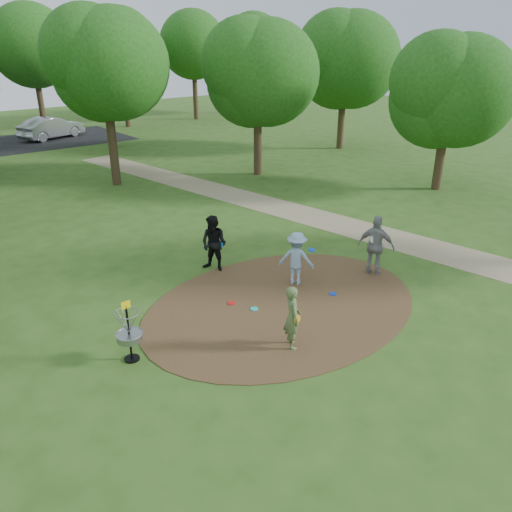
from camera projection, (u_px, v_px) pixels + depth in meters
ground at (283, 305)px, 14.08m from camera, size 100.00×100.00×0.00m
dirt_clearing at (283, 304)px, 14.08m from camera, size 8.40×8.40×0.02m
footpath at (372, 233)px, 19.29m from camera, size 7.55×39.89×0.01m
parking_lot at (28, 142)px, 36.51m from camera, size 14.00×8.00×0.01m
player_observer_with_disc at (292, 317)px, 11.86m from camera, size 0.63×0.70×1.62m
player_throwing_with_disc at (297, 259)px, 14.98m from camera, size 1.28×1.24×1.67m
player_walking_with_disc at (214, 244)px, 15.87m from camera, size 1.01×1.10×1.83m
player_waiting_with_disc at (376, 246)px, 15.52m from camera, size 0.94×1.24×1.95m
disc_ground_cyan at (254, 309)px, 13.81m from camera, size 0.22×0.22×0.02m
disc_ground_blue at (333, 294)px, 14.63m from camera, size 0.22×0.22×0.02m
disc_ground_red at (231, 303)px, 14.11m from camera, size 0.22×0.22×0.02m
car_right at (52, 128)px, 37.59m from camera, size 5.21×3.28×1.62m
disc_golf_basket at (128, 327)px, 11.32m from camera, size 0.63×0.63×1.54m
tree_ring at (181, 88)px, 19.97m from camera, size 37.45×45.32×8.53m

